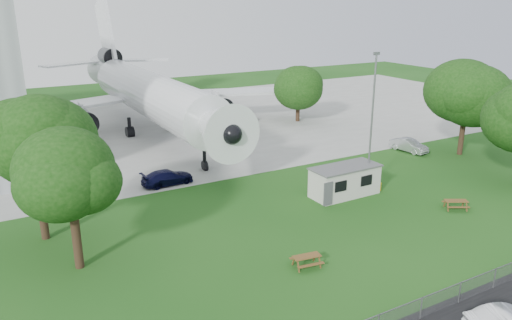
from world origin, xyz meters
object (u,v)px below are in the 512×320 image
picnic_west (306,266)px  picnic_east (455,209)px  airliner (147,91)px  site_cabin (345,181)px

picnic_west → picnic_east: size_ratio=1.00×
airliner → site_cabin: (7.83, -29.42, -3.96)m
site_cabin → airliner: bearing=104.9°
airliner → picnic_west: airliner is taller
picnic_east → site_cabin: bearing=160.1°
site_cabin → picnic_west: bearing=-139.5°
airliner → picnic_east: (13.68, -36.30, -5.27)m
airliner → site_cabin: airliner is taller
site_cabin → picnic_west: size_ratio=3.76×
site_cabin → picnic_west: (-9.92, -8.47, -1.31)m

